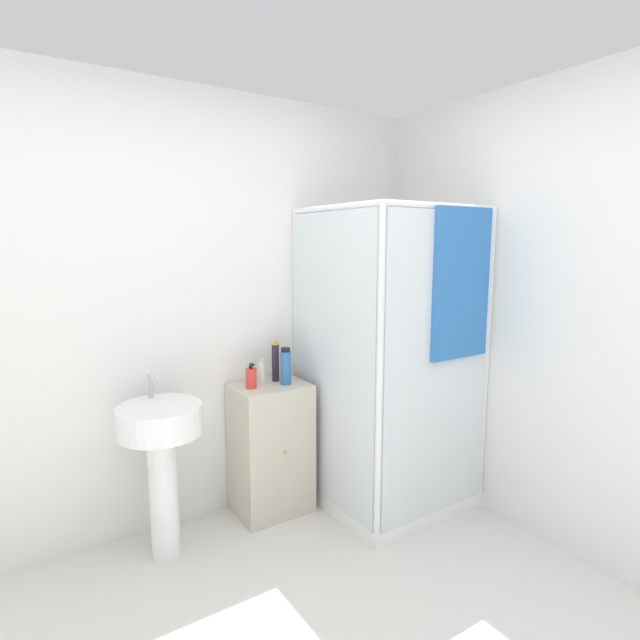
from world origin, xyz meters
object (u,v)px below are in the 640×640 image
object	(u,v)px
soap_dispenser	(251,378)
lotion_bottle_white	(262,372)
sink	(161,446)
shampoo_bottle_tall_black	(276,361)
shampoo_bottle_blue	(286,366)

from	to	relation	value
soap_dispenser	lotion_bottle_white	world-z (taller)	lotion_bottle_white
sink	shampoo_bottle_tall_black	distance (m)	0.83
sink	shampoo_bottle_tall_black	bearing A→B (deg)	11.45
shampoo_bottle_blue	soap_dispenser	bearing A→B (deg)	169.39
shampoo_bottle_tall_black	lotion_bottle_white	world-z (taller)	shampoo_bottle_tall_black
shampoo_bottle_blue	lotion_bottle_white	world-z (taller)	shampoo_bottle_blue
sink	shampoo_bottle_tall_black	xyz separation A→B (m)	(0.75, 0.15, 0.32)
shampoo_bottle_tall_black	shampoo_bottle_blue	xyz separation A→B (m)	(0.02, -0.10, -0.01)
sink	shampoo_bottle_blue	world-z (taller)	shampoo_bottle_blue
sink	soap_dispenser	bearing A→B (deg)	9.55
soap_dispenser	shampoo_bottle_tall_black	world-z (taller)	shampoo_bottle_tall_black
shampoo_bottle_blue	shampoo_bottle_tall_black	bearing A→B (deg)	99.03
soap_dispenser	sink	bearing A→B (deg)	-170.45
sink	shampoo_bottle_blue	xyz separation A→B (m)	(0.77, 0.05, 0.31)
shampoo_bottle_tall_black	lotion_bottle_white	xyz separation A→B (m)	(-0.09, 0.01, -0.06)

